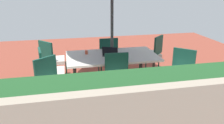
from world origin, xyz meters
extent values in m
cube|color=brown|center=(0.00, 0.00, -0.01)|extent=(10.00, 10.00, 0.02)
cube|color=silver|center=(0.00, 0.00, 0.73)|extent=(1.89, 1.03, 0.04)
cylinder|color=#333333|center=(-0.79, -0.37, 0.36)|extent=(0.05, 0.05, 0.71)
cylinder|color=#333333|center=(0.79, -0.37, 0.36)|extent=(0.05, 0.05, 0.71)
cylinder|color=#333333|center=(-0.79, 0.37, 0.36)|extent=(0.05, 0.05, 0.71)
cylinder|color=#333333|center=(0.79, 0.37, 0.36)|extent=(0.05, 0.05, 0.71)
cylinder|color=#4C4C4C|center=(0.00, 0.00, 1.19)|extent=(0.06, 0.06, 2.37)
cylinder|color=black|center=(0.00, 0.00, 0.03)|extent=(0.44, 0.44, 0.06)
cube|color=silver|center=(0.04, 0.79, 0.49)|extent=(0.46, 0.46, 0.08)
cube|color=#144738|center=(0.04, 0.58, 0.76)|extent=(0.44, 0.06, 0.45)
cylinder|color=#144738|center=(0.23, 0.96, 0.23)|extent=(0.03, 0.03, 0.45)
cylinder|color=#144738|center=(-0.13, 0.98, 0.23)|extent=(0.03, 0.03, 0.45)
cylinder|color=#144738|center=(0.22, 0.60, 0.23)|extent=(0.03, 0.03, 0.45)
cylinder|color=#144738|center=(-0.14, 0.62, 0.23)|extent=(0.03, 0.03, 0.45)
cube|color=silver|center=(-1.12, -0.70, 0.49)|extent=(0.46, 0.46, 0.08)
cube|color=#144738|center=(-1.27, -0.55, 0.76)|extent=(0.34, 0.33, 0.45)
cylinder|color=#144738|center=(-1.13, -0.95, 0.23)|extent=(0.03, 0.03, 0.45)
cylinder|color=#144738|center=(-0.87, -0.70, 0.23)|extent=(0.03, 0.03, 0.45)
cylinder|color=#144738|center=(-1.38, -0.69, 0.23)|extent=(0.03, 0.03, 0.45)
cylinder|color=#144738|center=(-1.12, -0.44, 0.23)|extent=(0.03, 0.03, 0.45)
cube|color=silver|center=(-1.17, 0.75, 0.49)|extent=(0.46, 0.46, 0.08)
cube|color=#144738|center=(-1.32, 0.59, 0.76)|extent=(0.35, 0.33, 0.45)
cylinder|color=#144738|center=(-0.92, 0.76, 0.23)|extent=(0.03, 0.03, 0.45)
cylinder|color=#144738|center=(-1.18, 1.00, 0.23)|extent=(0.03, 0.03, 0.45)
cylinder|color=#144738|center=(-1.16, 0.49, 0.23)|extent=(0.03, 0.03, 0.45)
cylinder|color=#144738|center=(-1.43, 0.74, 0.23)|extent=(0.03, 0.03, 0.45)
cube|color=silver|center=(1.22, 0.05, 0.49)|extent=(0.46, 0.46, 0.08)
cube|color=#144738|center=(1.43, 0.08, 0.76)|extent=(0.10, 0.44, 0.45)
cylinder|color=#144738|center=(1.02, 0.20, 0.23)|extent=(0.03, 0.03, 0.45)
cylinder|color=#144738|center=(1.07, -0.16, 0.23)|extent=(0.03, 0.03, 0.45)
cylinder|color=#144738|center=(1.37, 0.25, 0.23)|extent=(0.03, 0.03, 0.45)
cylinder|color=#144738|center=(1.43, -0.10, 0.23)|extent=(0.03, 0.03, 0.45)
cube|color=silver|center=(1.22, -0.70, 0.49)|extent=(0.46, 0.46, 0.08)
cube|color=#144738|center=(1.37, -0.56, 0.76)|extent=(0.32, 0.35, 0.45)
cylinder|color=#144738|center=(0.96, -0.69, 0.23)|extent=(0.03, 0.03, 0.45)
cylinder|color=#144738|center=(1.20, -0.96, 0.23)|extent=(0.03, 0.03, 0.45)
cylinder|color=#144738|center=(1.23, -0.45, 0.23)|extent=(0.03, 0.03, 0.45)
cylinder|color=#144738|center=(1.47, -0.72, 0.23)|extent=(0.03, 0.03, 0.45)
cube|color=silver|center=(1.17, 0.74, 0.49)|extent=(0.46, 0.46, 0.08)
cube|color=#144738|center=(1.30, 0.58, 0.76)|extent=(0.37, 0.30, 0.45)
cylinder|color=#144738|center=(1.20, 1.00, 0.23)|extent=(0.03, 0.03, 0.45)
cylinder|color=#144738|center=(0.92, 0.77, 0.23)|extent=(0.03, 0.03, 0.45)
cylinder|color=#144738|center=(1.42, 0.72, 0.23)|extent=(0.03, 0.03, 0.45)
cylinder|color=#144738|center=(1.14, 0.49, 0.23)|extent=(0.03, 0.03, 0.45)
cube|color=silver|center=(-0.04, -0.79, 0.49)|extent=(0.46, 0.46, 0.08)
cube|color=#144738|center=(-0.04, -0.58, 0.76)|extent=(0.44, 0.05, 0.45)
cylinder|color=#144738|center=(-0.21, -0.97, 0.23)|extent=(0.03, 0.03, 0.45)
cylinder|color=#144738|center=(0.15, -0.96, 0.23)|extent=(0.03, 0.03, 0.45)
cylinder|color=#144738|center=(-0.22, -0.61, 0.23)|extent=(0.03, 0.03, 0.45)
cylinder|color=#144738|center=(0.14, -0.60, 0.23)|extent=(0.03, 0.03, 0.45)
cube|color=#2D2D33|center=(0.02, 0.01, 0.76)|extent=(0.38, 0.33, 0.02)
cube|color=black|center=(0.07, 0.11, 0.87)|extent=(0.32, 0.17, 0.20)
cylinder|color=#CC4C33|center=(0.51, -0.19, 0.79)|extent=(0.06, 0.06, 0.08)
camera|label=1|loc=(0.92, 4.35, 2.16)|focal=35.71mm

